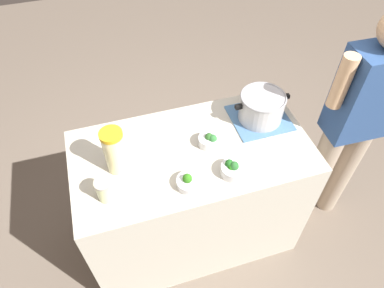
% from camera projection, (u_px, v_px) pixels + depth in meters
% --- Properties ---
extents(ground_plane, '(8.00, 8.00, 0.00)m').
position_uv_depth(ground_plane, '(192.00, 231.00, 2.57)').
color(ground_plane, '#756759').
extents(counter_slab, '(1.30, 0.68, 0.91)m').
position_uv_depth(counter_slab, '(192.00, 197.00, 2.22)').
color(counter_slab, beige).
rests_on(counter_slab, ground_plane).
extents(dish_cloth, '(0.32, 0.30, 0.01)m').
position_uv_depth(dish_cloth, '(259.00, 118.00, 2.04)').
color(dish_cloth, teal).
rests_on(dish_cloth, counter_slab).
extents(cooking_pot, '(0.33, 0.26, 0.16)m').
position_uv_depth(cooking_pot, '(262.00, 107.00, 1.97)').
color(cooking_pot, '#B7B7BC').
rests_on(cooking_pot, dish_cloth).
extents(lemonade_pitcher, '(0.11, 0.11, 0.26)m').
position_uv_depth(lemonade_pitcher, '(115.00, 151.00, 1.70)').
color(lemonade_pitcher, '#F8ECAA').
rests_on(lemonade_pitcher, counter_slab).
extents(mason_jar, '(0.09, 0.09, 0.12)m').
position_uv_depth(mason_jar, '(105.00, 189.00, 1.64)').
color(mason_jar, beige).
rests_on(mason_jar, counter_slab).
extents(broccoli_bowl_front, '(0.11, 0.11, 0.08)m').
position_uv_depth(broccoli_bowl_front, '(209.00, 140.00, 1.88)').
color(broccoli_bowl_front, silver).
rests_on(broccoli_bowl_front, counter_slab).
extents(broccoli_bowl_center, '(0.13, 0.13, 0.08)m').
position_uv_depth(broccoli_bowl_center, '(233.00, 169.00, 1.76)').
color(broccoli_bowl_center, silver).
rests_on(broccoli_bowl_center, counter_slab).
extents(broccoli_bowl_back, '(0.13, 0.13, 0.08)m').
position_uv_depth(broccoli_bowl_back, '(189.00, 182.00, 1.71)').
color(broccoli_bowl_back, silver).
rests_on(broccoli_bowl_back, counter_slab).
extents(person_cook, '(0.50, 0.21, 1.61)m').
position_uv_depth(person_cook, '(353.00, 126.00, 2.03)').
color(person_cook, tan).
rests_on(person_cook, ground_plane).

